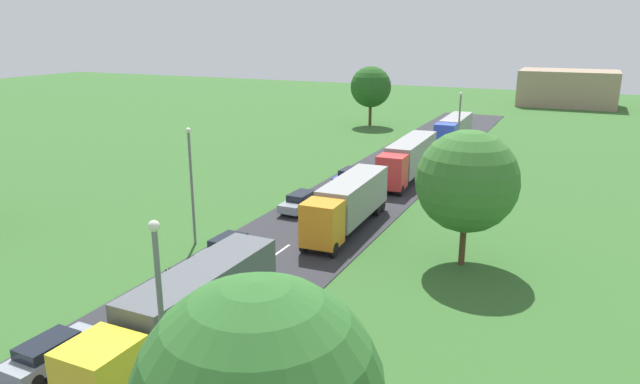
{
  "coord_description": "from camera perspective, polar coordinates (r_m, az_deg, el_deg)",
  "views": [
    {
      "loc": [
        17.69,
        -7.77,
        14.59
      ],
      "look_at": [
        -1.54,
        34.02,
        1.51
      ],
      "focal_mm": 32.67,
      "sensor_mm": 36.0,
      "label": 1
    }
  ],
  "objects": [
    {
      "name": "lamppost_third",
      "position": [
        60.66,
        13.43,
        6.03
      ],
      "size": [
        0.36,
        0.36,
        8.38
      ],
      "color": "slate",
      "rests_on": "ground"
    },
    {
      "name": "distant_building",
      "position": [
        122.24,
        23.1,
        9.35
      ],
      "size": [
        17.51,
        11.44,
        6.69
      ],
      "primitive_type": "cube",
      "color": "#9E846B",
      "rests_on": "ground"
    },
    {
      "name": "truck_lead",
      "position": [
        27.57,
        -12.93,
        -11.32
      ],
      "size": [
        2.61,
        12.53,
        3.76
      ],
      "color": "yellow",
      "rests_on": "road"
    },
    {
      "name": "tree_maple",
      "position": [
        36.77,
        14.2,
        1.02
      ],
      "size": [
        6.35,
        6.35,
        8.65
      ],
      "color": "#513823",
      "rests_on": "ground"
    },
    {
      "name": "motorcycle_courier",
      "position": [
        35.79,
        -14.47,
        -7.77
      ],
      "size": [
        0.28,
        1.94,
        0.91
      ],
      "color": "black",
      "rests_on": "road"
    },
    {
      "name": "truck_second",
      "position": [
        42.94,
        2.77,
        -0.97
      ],
      "size": [
        2.82,
        11.99,
        3.66
      ],
      "color": "orange",
      "rests_on": "road"
    },
    {
      "name": "car_lead",
      "position": [
        29.11,
        -24.8,
        -14.01
      ],
      "size": [
        1.87,
        4.51,
        1.39
      ],
      "color": "#8C939E",
      "rests_on": "road"
    },
    {
      "name": "car_third",
      "position": [
        47.54,
        -1.95,
        -0.94
      ],
      "size": [
        1.86,
        4.51,
        1.5
      ],
      "color": "#8C939E",
      "rests_on": "road"
    },
    {
      "name": "road",
      "position": [
        39.57,
        -3.76,
        -5.75
      ],
      "size": [
        10.0,
        140.0,
        0.06
      ],
      "primitive_type": "cube",
      "color": "#2B2B30",
      "rests_on": "ground"
    },
    {
      "name": "lane_marking_centre",
      "position": [
        36.22,
        -6.94,
        -7.89
      ],
      "size": [
        0.16,
        119.48,
        0.01
      ],
      "color": "white",
      "rests_on": "road"
    },
    {
      "name": "car_second",
      "position": [
        38.36,
        -9.09,
        -5.38
      ],
      "size": [
        1.97,
        4.3,
        1.43
      ],
      "color": "#8C939E",
      "rests_on": "road"
    },
    {
      "name": "lamppost_second",
      "position": [
        40.34,
        -12.49,
        1.1
      ],
      "size": [
        0.36,
        0.36,
        8.18
      ],
      "color": "slate",
      "rests_on": "ground"
    },
    {
      "name": "tree_elm",
      "position": [
        89.3,
        4.99,
        10.22
      ],
      "size": [
        6.13,
        6.13,
        8.97
      ],
      "color": "#513823",
      "rests_on": "ground"
    },
    {
      "name": "truck_fourth",
      "position": [
        76.54,
        12.98,
        6.06
      ],
      "size": [
        2.66,
        12.25,
        3.43
      ],
      "color": "blue",
      "rests_on": "road"
    },
    {
      "name": "truck_third",
      "position": [
        58.02,
        8.68,
        3.38
      ],
      "size": [
        2.78,
        13.5,
        3.77
      ],
      "color": "red",
      "rests_on": "road"
    },
    {
      "name": "lamppost_lead",
      "position": [
        19.67,
        -15.1,
        -13.9
      ],
      "size": [
        0.36,
        0.36,
        9.04
      ],
      "color": "slate",
      "rests_on": "ground"
    },
    {
      "name": "car_fourth",
      "position": [
        55.76,
        2.93,
        1.56
      ],
      "size": [
        2.04,
        4.24,
        1.45
      ],
      "color": "blue",
      "rests_on": "road"
    }
  ]
}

